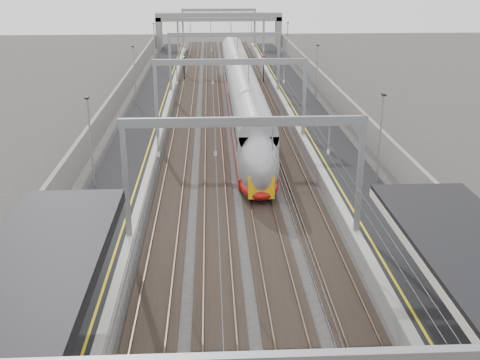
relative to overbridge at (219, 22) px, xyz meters
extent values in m
cube|color=black|center=(-8.00, -55.00, -4.81)|extent=(4.00, 120.00, 1.00)
cube|color=black|center=(8.00, -55.00, -4.81)|extent=(4.00, 120.00, 1.00)
cube|color=black|center=(-4.50, -55.00, -5.27)|extent=(2.40, 140.00, 0.08)
cube|color=brown|center=(-5.22, -55.00, -5.18)|extent=(0.07, 140.00, 0.14)
cube|color=brown|center=(-3.78, -55.00, -5.18)|extent=(0.07, 140.00, 0.14)
cube|color=black|center=(-1.50, -55.00, -5.27)|extent=(2.40, 140.00, 0.08)
cube|color=brown|center=(-2.22, -55.00, -5.18)|extent=(0.07, 140.00, 0.14)
cube|color=brown|center=(-0.78, -55.00, -5.18)|extent=(0.07, 140.00, 0.14)
cube|color=black|center=(1.50, -55.00, -5.27)|extent=(2.40, 140.00, 0.08)
cube|color=brown|center=(0.78, -55.00, -5.18)|extent=(0.07, 140.00, 0.14)
cube|color=brown|center=(2.22, -55.00, -5.18)|extent=(0.07, 140.00, 0.14)
cube|color=black|center=(4.50, -55.00, -5.27)|extent=(2.40, 140.00, 0.08)
cube|color=brown|center=(3.78, -55.00, -5.18)|extent=(0.07, 140.00, 0.14)
cube|color=brown|center=(5.22, -55.00, -5.18)|extent=(0.07, 140.00, 0.14)
cube|color=gray|center=(-6.30, -78.00, -1.01)|extent=(0.28, 0.28, 6.60)
cube|color=gray|center=(6.30, -78.00, -1.01)|extent=(0.28, 0.28, 6.60)
cube|color=gray|center=(0.00, -78.00, 2.04)|extent=(13.00, 0.25, 0.50)
cube|color=gray|center=(-6.30, -58.00, -1.01)|extent=(0.28, 0.28, 6.60)
cube|color=gray|center=(6.30, -58.00, -1.01)|extent=(0.28, 0.28, 6.60)
cube|color=gray|center=(0.00, -58.00, 2.04)|extent=(13.00, 0.25, 0.50)
cube|color=gray|center=(-6.30, -38.00, -1.01)|extent=(0.28, 0.28, 6.60)
cube|color=gray|center=(6.30, -38.00, -1.01)|extent=(0.28, 0.28, 6.60)
cube|color=gray|center=(0.00, -38.00, 2.04)|extent=(13.00, 0.25, 0.50)
cube|color=gray|center=(-6.30, -18.00, -1.01)|extent=(0.28, 0.28, 6.60)
cube|color=gray|center=(6.30, -18.00, -1.01)|extent=(0.28, 0.28, 6.60)
cube|color=gray|center=(0.00, -18.00, 2.04)|extent=(13.00, 0.25, 0.50)
cube|color=gray|center=(-6.30, 0.00, -1.01)|extent=(0.28, 0.28, 6.60)
cube|color=gray|center=(6.30, 0.00, -1.01)|extent=(0.28, 0.28, 6.60)
cube|color=gray|center=(0.00, 0.00, 2.04)|extent=(13.00, 0.25, 0.50)
cylinder|color=#262628|center=(-4.50, -50.00, 0.19)|extent=(0.03, 140.00, 0.03)
cylinder|color=#262628|center=(-1.50, -50.00, 0.19)|extent=(0.03, 140.00, 0.03)
cylinder|color=#262628|center=(1.50, -50.00, 0.19)|extent=(0.03, 140.00, 0.03)
cylinder|color=#262628|center=(4.50, -50.00, 0.19)|extent=(0.03, 140.00, 0.03)
cylinder|color=black|center=(-9.70, -86.00, -2.31)|extent=(0.20, 0.20, 4.00)
cube|color=gray|center=(0.00, 0.00, 0.89)|extent=(22.00, 2.20, 1.40)
cube|color=gray|center=(-10.50, 0.00, -2.21)|extent=(1.00, 2.20, 6.20)
cube|color=gray|center=(10.50, 0.00, -2.21)|extent=(1.00, 2.20, 6.20)
cube|color=gray|center=(-11.20, -55.00, -3.71)|extent=(0.30, 120.00, 3.20)
cube|color=gray|center=(11.20, -55.00, -3.71)|extent=(0.30, 120.00, 3.20)
cube|color=#9F110E|center=(1.50, -57.72, -4.70)|extent=(2.75, 23.47, 0.82)
cube|color=gray|center=(1.50, -57.72, -2.76)|extent=(2.75, 23.47, 3.06)
cube|color=black|center=(1.50, -65.93, -5.03)|extent=(2.04, 2.45, 0.51)
cube|color=#9F110E|center=(1.50, -33.84, -4.70)|extent=(2.75, 23.47, 0.82)
cube|color=gray|center=(1.50, -33.84, -2.76)|extent=(2.75, 23.47, 3.06)
cube|color=black|center=(1.50, -42.06, -5.03)|extent=(2.04, 2.45, 0.51)
ellipsoid|color=gray|center=(1.50, -69.66, -3.07)|extent=(2.75, 5.31, 4.29)
cube|color=#F5B50C|center=(1.50, -71.85, -3.99)|extent=(1.73, 0.12, 1.53)
cube|color=black|center=(1.50, -71.39, -2.46)|extent=(1.63, 0.58, 0.96)
cylinder|color=black|center=(-5.20, -26.50, -3.81)|extent=(0.12, 0.12, 3.00)
cube|color=black|center=(-5.20, -26.50, -2.21)|extent=(0.32, 0.22, 0.75)
sphere|color=#0CE526|center=(-5.20, -26.63, -2.06)|extent=(0.16, 0.16, 0.16)
cylinder|color=black|center=(3.20, -33.47, -3.81)|extent=(0.12, 0.12, 3.00)
cube|color=black|center=(3.20, -33.47, -2.21)|extent=(0.32, 0.22, 0.75)
sphere|color=red|center=(3.20, -33.60, -2.06)|extent=(0.16, 0.16, 0.16)
cylinder|color=black|center=(5.40, -28.62, -3.81)|extent=(0.12, 0.12, 3.00)
cube|color=black|center=(5.40, -28.62, -2.21)|extent=(0.32, 0.22, 0.75)
sphere|color=red|center=(5.40, -28.75, -2.06)|extent=(0.16, 0.16, 0.16)
camera|label=1|loc=(-1.73, -108.28, 9.81)|focal=45.00mm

